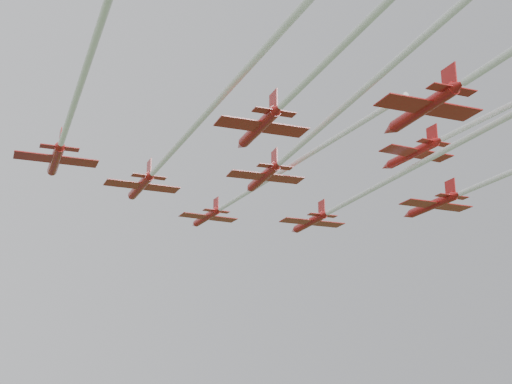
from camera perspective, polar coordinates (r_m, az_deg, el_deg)
jet_lead at (r=95.59m, az=-1.04°, el=-0.23°), size 13.30×53.81×2.59m
jet_row2_left at (r=83.03m, az=-7.05°, el=2.89°), size 16.51×55.32×2.91m
jet_row2_right at (r=86.48m, az=8.36°, el=-0.26°), size 17.68×55.95×2.66m
jet_row3_left at (r=62.13m, az=-14.09°, el=7.65°), size 20.45×63.97×2.58m
jet_row3_mid at (r=71.53m, az=4.03°, el=4.19°), size 18.82×52.07×2.64m
jet_row3_right at (r=83.95m, az=19.20°, el=1.28°), size 16.93×55.64×2.81m
jet_row4_left at (r=54.53m, az=5.11°, el=9.86°), size 17.02×51.61×2.54m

